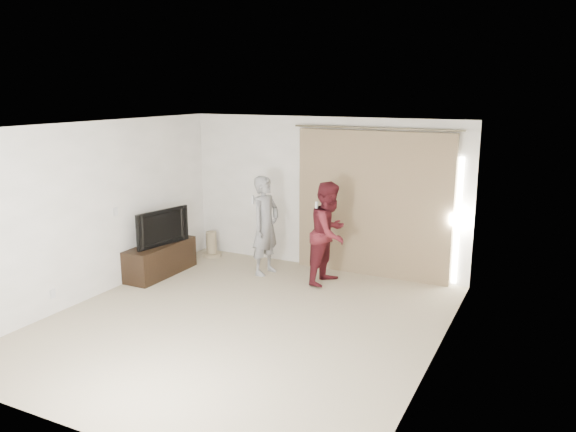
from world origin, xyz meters
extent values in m
plane|color=tan|center=(0.00, 0.00, 0.00)|extent=(5.50, 5.50, 0.00)
cube|color=white|center=(0.00, 2.75, 1.30)|extent=(5.00, 0.04, 2.60)
cube|color=white|center=(-2.50, 0.00, 1.30)|extent=(0.04, 5.50, 2.60)
cube|color=silver|center=(-2.48, 0.40, 1.20)|extent=(0.02, 0.08, 0.12)
cube|color=silver|center=(-2.48, -0.90, 0.30)|extent=(0.02, 0.08, 0.12)
cube|color=silver|center=(0.00, 0.00, 2.60)|extent=(5.00, 5.50, 0.01)
cube|color=#8B7155|center=(0.90, 2.68, 1.20)|extent=(2.60, 0.10, 2.40)
cylinder|color=#69624B|center=(0.90, 2.68, 2.44)|extent=(2.80, 0.03, 0.03)
cube|color=white|center=(2.26, 2.72, 1.05)|extent=(0.08, 0.04, 2.00)
cube|color=black|center=(-2.27, 1.13, 0.26)|extent=(0.48, 1.37, 0.53)
imported|color=black|center=(-2.27, 1.13, 0.83)|extent=(0.35, 1.04, 0.60)
cylinder|color=tan|center=(-2.10, 2.40, 0.03)|extent=(0.35, 0.35, 0.06)
cylinder|color=tan|center=(-2.10, 2.40, 0.26)|extent=(0.19, 0.19, 0.40)
imported|color=gray|center=(-0.71, 1.96, 0.83)|extent=(0.49, 0.66, 1.66)
cube|color=silver|center=(-0.89, 1.86, 1.27)|extent=(0.04, 0.04, 0.14)
cube|color=silver|center=(-0.89, 2.08, 1.16)|extent=(0.05, 0.05, 0.09)
imported|color=#54171E|center=(0.42, 2.00, 0.82)|extent=(0.71, 0.86, 1.65)
cube|color=silver|center=(0.24, 1.90, 1.26)|extent=(0.04, 0.04, 0.14)
cube|color=silver|center=(0.24, 2.12, 1.15)|extent=(0.05, 0.05, 0.09)
camera|label=1|loc=(3.65, -5.99, 3.05)|focal=35.00mm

